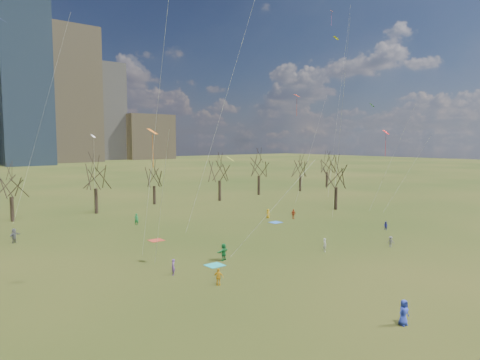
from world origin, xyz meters
TOP-DOWN VIEW (x-y plane):
  - ground at (0.00, 0.00)m, footprint 500.00×500.00m
  - bare_tree_row at (-0.09, 37.22)m, footprint 113.04×29.80m
  - blanket_teal at (-9.19, 4.53)m, footprint 1.60×1.50m
  - blanket_navy at (10.00, 16.15)m, footprint 1.60×1.50m
  - blanket_crimson at (-8.58, 17.08)m, footprint 1.60×1.50m
  - person_0 at (-7.58, -13.66)m, footprint 0.88×0.64m
  - person_1 at (2.81, 1.27)m, footprint 0.56×0.62m
  - person_3 at (9.94, -2.10)m, footprint 0.68×0.88m
  - person_4 at (-12.23, -0.20)m, footprint 0.79×0.86m
  - person_5 at (-7.50, 5.38)m, footprint 1.64×0.95m
  - person_7 at (-13.70, 4.49)m, footprint 0.56×0.62m
  - person_8 at (17.45, 3.15)m, footprint 0.52×0.62m
  - person_10 at (14.07, 16.55)m, footprint 0.92×0.56m
  - person_11 at (-21.75, 26.34)m, footprint 1.53×1.36m
  - person_12 at (11.53, 19.38)m, footprint 0.56×0.75m
  - person_13 at (-6.27, 27.04)m, footprint 0.71×0.67m
  - kites_airborne at (3.15, 12.39)m, footprint 65.31×40.29m

SIDE VIEW (x-z plane):
  - ground at x=0.00m, z-range 0.00..0.00m
  - blanket_teal at x=-9.19m, z-range 0.00..0.03m
  - blanket_navy at x=10.00m, z-range 0.00..0.03m
  - blanket_crimson at x=-8.58m, z-range 0.00..0.03m
  - person_8 at x=17.45m, z-range 0.00..1.15m
  - person_3 at x=9.94m, z-range 0.00..1.20m
  - person_12 at x=11.53m, z-range 0.00..1.39m
  - person_4 at x=-12.23m, z-range 0.00..1.41m
  - person_1 at x=2.81m, z-range 0.00..1.41m
  - person_7 at x=-13.70m, z-range 0.00..1.42m
  - person_10 at x=14.07m, z-range 0.00..1.46m
  - person_13 at x=-6.27m, z-range 0.00..1.63m
  - person_0 at x=-7.58m, z-range 0.00..1.66m
  - person_11 at x=-21.75m, z-range 0.00..1.68m
  - person_5 at x=-7.50m, z-range 0.00..1.69m
  - bare_tree_row at x=-0.09m, z-range 1.37..10.87m
  - kites_airborne at x=3.15m, z-range -2.33..31.26m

